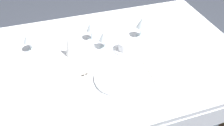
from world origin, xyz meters
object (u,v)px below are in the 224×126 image
at_px(spoon_soup, 147,67).
at_px(wine_glass_far, 104,36).
at_px(dinner_plate, 118,78).
at_px(coffee_cup_left, 125,46).
at_px(wine_glass_left, 142,23).
at_px(wine_glass_right, 91,27).
at_px(napkin_folded, 70,45).
at_px(fork_outer, 90,82).
at_px(fork_inner, 85,83).
at_px(wine_glass_centre, 28,39).
at_px(dinner_knife, 144,71).

height_order(spoon_soup, wine_glass_far, wine_glass_far).
distance_m(dinner_plate, spoon_soup, 0.20).
xyz_separation_m(coffee_cup_left, wine_glass_far, (-0.12, 0.07, 0.05)).
distance_m(wine_glass_left, wine_glass_right, 0.35).
bearing_deg(napkin_folded, fork_outer, -77.55).
relative_size(wine_glass_left, wine_glass_right, 1.07).
height_order(dinner_plate, wine_glass_right, wine_glass_right).
relative_size(fork_inner, wine_glass_centre, 1.55).
relative_size(wine_glass_right, wine_glass_far, 1.05).
bearing_deg(wine_glass_right, wine_glass_centre, -179.86).
height_order(dinner_plate, coffee_cup_left, coffee_cup_left).
distance_m(dinner_knife, coffee_cup_left, 0.23).
xyz_separation_m(fork_inner, wine_glass_right, (0.14, 0.39, 0.10)).
xyz_separation_m(wine_glass_right, wine_glass_far, (0.06, -0.12, -0.01)).
distance_m(fork_outer, wine_glass_centre, 0.51).
distance_m(spoon_soup, wine_glass_right, 0.47).
height_order(coffee_cup_left, napkin_folded, napkin_folded).
distance_m(coffee_cup_left, wine_glass_left, 0.21).
relative_size(dinner_knife, spoon_soup, 0.99).
bearing_deg(coffee_cup_left, dinner_knife, -78.22).
bearing_deg(dinner_knife, spoon_soup, 46.84).
xyz_separation_m(fork_outer, napkin_folded, (-0.06, 0.27, 0.08)).
bearing_deg(wine_glass_centre, dinner_knife, -32.45).
distance_m(dinner_knife, wine_glass_far, 0.35).
distance_m(dinner_knife, wine_glass_centre, 0.77).
distance_m(dinner_knife, napkin_folded, 0.50).
relative_size(spoon_soup, wine_glass_right, 1.54).
xyz_separation_m(fork_inner, spoon_soup, (0.39, 0.01, 0.00)).
bearing_deg(dinner_plate, fork_outer, 172.76).
bearing_deg(wine_glass_centre, dinner_plate, -41.55).
distance_m(coffee_cup_left, wine_glass_right, 0.27).
bearing_deg(wine_glass_far, dinner_knife, -59.54).
xyz_separation_m(spoon_soup, coffee_cup_left, (-0.07, 0.19, 0.04)).
bearing_deg(fork_inner, wine_glass_right, 70.89).
distance_m(fork_outer, dinner_knife, 0.34).
xyz_separation_m(coffee_cup_left, wine_glass_left, (0.16, 0.12, 0.07)).
bearing_deg(wine_glass_centre, wine_glass_far, -14.01).
relative_size(fork_outer, fork_inner, 1.10).
relative_size(dinner_knife, wine_glass_far, 1.60).
relative_size(fork_outer, dinner_knife, 1.02).
bearing_deg(wine_glass_far, coffee_cup_left, -28.45).
distance_m(dinner_plate, fork_inner, 0.20).
xyz_separation_m(wine_glass_centre, wine_glass_far, (0.47, -0.12, -0.00)).
xyz_separation_m(dinner_plate, wine_glass_centre, (-0.47, 0.42, 0.09)).
xyz_separation_m(dinner_plate, wine_glass_far, (-0.00, 0.30, 0.09)).
relative_size(spoon_soup, wine_glass_left, 1.43).
bearing_deg(napkin_folded, wine_glass_centre, 153.18).
bearing_deg(coffee_cup_left, dinner_plate, -118.13).
relative_size(coffee_cup_left, wine_glass_left, 0.69).
bearing_deg(wine_glass_right, dinner_knife, -60.86).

